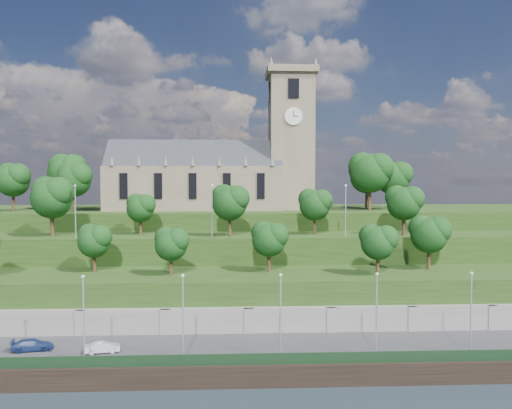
{
  "coord_description": "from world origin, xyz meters",
  "views": [
    {
      "loc": [
        3.18,
        -48.03,
        20.22
      ],
      "look_at": [
        6.71,
        30.0,
        16.65
      ],
      "focal_mm": 35.0,
      "sensor_mm": 36.0,
      "label": 1
    }
  ],
  "objects": [
    {
      "name": "ground",
      "position": [
        0.0,
        0.0,
        0.0
      ],
      "size": [
        320.0,
        320.0,
        0.0
      ],
      "primitive_type": "plane",
      "color": "#1C262D",
      "rests_on": "ground"
    },
    {
      "name": "lamp_posts_promenade",
      "position": [
        -2.0,
        2.5,
        7.04
      ],
      "size": [
        60.36,
        0.36,
        8.84
      ],
      "color": "#B2B2B7",
      "rests_on": "promenade"
    },
    {
      "name": "quay_wall",
      "position": [
        0.0,
        -0.05,
        1.1
      ],
      "size": [
        160.0,
        0.5,
        2.2
      ],
      "primitive_type": "cube",
      "color": "black",
      "rests_on": "ground"
    },
    {
      "name": "hilltop",
      "position": [
        0.0,
        50.0,
        7.5
      ],
      "size": [
        160.0,
        32.0,
        15.0
      ],
      "primitive_type": "cube",
      "color": "#1E3612",
      "rests_on": "ground"
    },
    {
      "name": "embankment_lower",
      "position": [
        0.0,
        18.0,
        4.0
      ],
      "size": [
        160.0,
        12.0,
        8.0
      ],
      "primitive_type": "cube",
      "color": "#1E3612",
      "rests_on": "ground"
    },
    {
      "name": "lamp_posts_upper",
      "position": [
        0.0,
        26.0,
        16.52
      ],
      "size": [
        40.36,
        0.36,
        7.82
      ],
      "color": "#B2B2B7",
      "rests_on": "embankment_upper"
    },
    {
      "name": "embankment_upper",
      "position": [
        0.0,
        29.0,
        6.0
      ],
      "size": [
        160.0,
        10.0,
        12.0
      ],
      "primitive_type": "cube",
      "color": "#1E3612",
      "rests_on": "ground"
    },
    {
      "name": "retaining_wall",
      "position": [
        0.0,
        11.97,
        2.5
      ],
      "size": [
        160.0,
        2.1,
        5.0
      ],
      "color": "slate",
      "rests_on": "ground"
    },
    {
      "name": "trees_lower",
      "position": [
        5.16,
        18.21,
        12.63
      ],
      "size": [
        64.18,
        8.78,
        7.57
      ],
      "color": "#342414",
      "rests_on": "embankment_lower"
    },
    {
      "name": "trees_upper",
      "position": [
        -0.22,
        27.99,
        17.41
      ],
      "size": [
        59.49,
        7.78,
        9.09
      ],
      "color": "#342414",
      "rests_on": "embankment_upper"
    },
    {
      "name": "church",
      "position": [
        0.79,
        45.98,
        22.52
      ],
      "size": [
        38.6,
        12.35,
        27.6
      ],
      "color": "#695C49",
      "rests_on": "hilltop"
    },
    {
      "name": "car_right",
      "position": [
        -18.55,
        6.06,
        2.62
      ],
      "size": [
        4.53,
        2.52,
        1.24
      ],
      "primitive_type": "imported",
      "rotation": [
        0.0,
        0.0,
        1.76
      ],
      "color": "navy",
      "rests_on": "promenade"
    },
    {
      "name": "fence",
      "position": [
        0.0,
        0.6,
        2.6
      ],
      "size": [
        160.0,
        0.1,
        1.2
      ],
      "primitive_type": "cube",
      "color": "black",
      "rests_on": "promenade"
    },
    {
      "name": "promenade",
      "position": [
        0.0,
        6.0,
        1.0
      ],
      "size": [
        160.0,
        12.0,
        2.0
      ],
      "primitive_type": "cube",
      "color": "#2D2D30",
      "rests_on": "ground"
    },
    {
      "name": "car_middle",
      "position": [
        -10.8,
        5.01,
        2.59
      ],
      "size": [
        3.79,
        1.95,
        1.19
      ],
      "primitive_type": "imported",
      "rotation": [
        0.0,
        0.0,
        1.77
      ],
      "color": "#A7A5AA",
      "rests_on": "promenade"
    },
    {
      "name": "trees_hilltop",
      "position": [
        2.88,
        44.75,
        21.66
      ],
      "size": [
        75.36,
        16.18,
        10.65
      ],
      "color": "#342414",
      "rests_on": "hilltop"
    }
  ]
}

